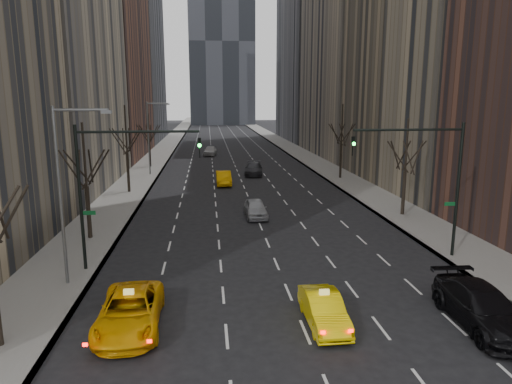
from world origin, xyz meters
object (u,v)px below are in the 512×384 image
object	(u,v)px
silver_sedan_ahead	(256,208)
parked_suv_black	(482,307)
taxi_sedan	(324,310)
taxi_suv	(130,311)

from	to	relation	value
silver_sedan_ahead	parked_suv_black	distance (m)	20.63
silver_sedan_ahead	parked_suv_black	bearing A→B (deg)	-69.20
silver_sedan_ahead	parked_suv_black	world-z (taller)	parked_suv_black
taxi_sedan	silver_sedan_ahead	distance (m)	18.42
taxi_suv	parked_suv_black	size ratio (longest dim) A/B	0.95
taxi_suv	silver_sedan_ahead	size ratio (longest dim) A/B	1.29
taxi_sedan	silver_sedan_ahead	xyz separation A→B (m)	(-0.99, 18.39, 0.04)
taxi_sedan	silver_sedan_ahead	bearing A→B (deg)	92.66
taxi_suv	silver_sedan_ahead	bearing A→B (deg)	66.73
taxi_sedan	parked_suv_black	distance (m)	6.67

